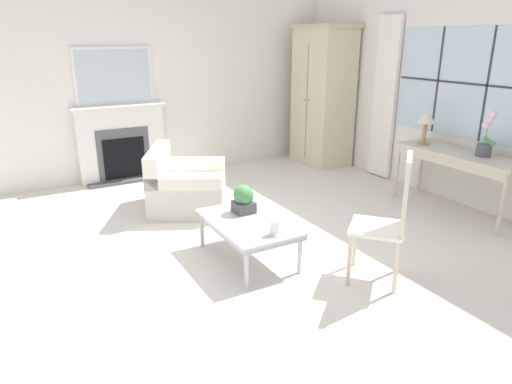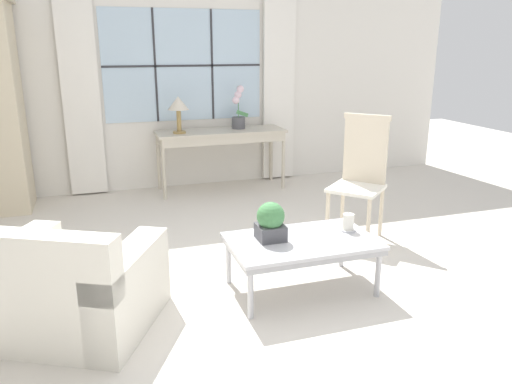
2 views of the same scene
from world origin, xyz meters
name	(u,v)px [view 1 (image 1 of 2)]	position (x,y,z in m)	size (l,w,h in m)	color
ground_plane	(245,247)	(0.00, 0.00, 0.00)	(14.00, 14.00, 0.00)	silver
wall_back_windowed	(462,91)	(0.00, 3.02, 1.38)	(7.20, 0.14, 2.80)	silver
wall_left	(185,79)	(-3.03, 0.60, 1.40)	(0.06, 7.20, 2.80)	silver
fireplace	(121,138)	(-2.91, -0.47, 0.63)	(0.34, 1.31, 1.89)	#515156
armoire	(323,96)	(-2.26, 2.64, 1.10)	(1.00, 0.68, 2.19)	beige
console_table	(460,159)	(0.36, 2.68, 0.65)	(1.55, 0.52, 0.73)	beige
table_lamp	(426,119)	(-0.15, 2.62, 1.05)	(0.24, 0.24, 0.43)	#9E7F47
potted_orchid	(486,139)	(0.60, 2.74, 0.93)	(0.21, 0.16, 0.52)	#4C4C51
armchair_upholstered	(186,188)	(-1.34, -0.11, 0.25)	(1.27, 1.22, 0.75)	silver
side_chair_wooden	(392,214)	(1.18, 0.76, 0.62)	(0.62, 0.62, 1.12)	white
coffee_table	(248,225)	(0.24, -0.09, 0.35)	(1.04, 0.64, 0.39)	#BCBCC1
potted_plant_small	(244,199)	(0.02, -0.02, 0.53)	(0.20, 0.20, 0.28)	#4C4C51
pillar_candle	(275,228)	(0.63, -0.04, 0.45)	(0.12, 0.12, 0.14)	silver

